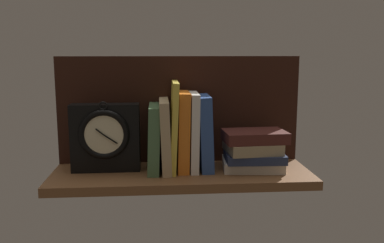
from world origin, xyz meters
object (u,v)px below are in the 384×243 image
object	(u,v)px
book_orange_pandolfini	(183,131)
book_white_catcher	(194,131)
book_green_romantic	(154,138)
framed_clock	(105,137)
book_stack_side	(253,150)
book_blue_modern	(205,133)
book_tan_shortstories	(165,135)
book_yellow_seinlanguage	(174,126)

from	to	relation	value
book_orange_pandolfini	book_white_catcher	distance (cm)	3.00
book_green_romantic	framed_clock	distance (cm)	13.69
framed_clock	book_stack_side	world-z (taller)	framed_clock
book_blue_modern	framed_clock	size ratio (longest dim) A/B	1.05
book_tan_shortstories	framed_clock	size ratio (longest dim) A/B	0.99
book_tan_shortstories	book_stack_side	xyz separation A→B (cm)	(25.10, -1.92, -4.42)
book_tan_shortstories	book_white_catcher	xyz separation A→B (cm)	(8.11, 0.00, 0.98)
book_tan_shortstories	book_orange_pandolfini	size ratio (longest dim) A/B	0.90
book_yellow_seinlanguage	framed_clock	size ratio (longest dim) A/B	1.25
book_green_romantic	book_stack_side	bearing A→B (deg)	-3.89
book_white_catcher	book_stack_side	world-z (taller)	book_white_catcher
book_white_catcher	framed_clock	world-z (taller)	book_white_catcher
book_white_catcher	book_tan_shortstories	bearing A→B (deg)	180.00
book_white_catcher	book_green_romantic	bearing A→B (deg)	180.00
book_green_romantic	book_stack_side	size ratio (longest dim) A/B	1.03
book_green_romantic	book_blue_modern	bearing A→B (deg)	0.00
book_white_catcher	book_orange_pandolfini	bearing A→B (deg)	180.00
book_green_romantic	book_orange_pandolfini	size ratio (longest dim) A/B	0.84
framed_clock	book_stack_side	xyz separation A→B (cm)	(41.98, -1.90, -4.20)
book_blue_modern	framed_clock	xyz separation A→B (cm)	(-28.14, -0.02, -0.80)
book_tan_shortstories	book_yellow_seinlanguage	distance (cm)	3.54
book_white_catcher	book_stack_side	xyz separation A→B (cm)	(16.99, -1.92, -5.40)
book_yellow_seinlanguage	book_orange_pandolfini	size ratio (longest dim) A/B	1.13
book_green_romantic	book_tan_shortstories	world-z (taller)	book_tan_shortstories
book_orange_pandolfini	book_stack_side	xyz separation A→B (cm)	(19.99, -1.92, -5.54)
book_blue_modern	framed_clock	world-z (taller)	book_blue_modern
book_green_romantic	book_tan_shortstories	distance (cm)	3.27
book_green_romantic	book_blue_modern	distance (cm)	14.52
book_white_catcher	book_blue_modern	xyz separation A→B (cm)	(3.16, 0.00, -0.40)
framed_clock	book_orange_pandolfini	bearing A→B (deg)	0.06
book_tan_shortstories	framed_clock	distance (cm)	16.88
book_yellow_seinlanguage	book_orange_pandolfini	xyz separation A→B (cm)	(2.69, 0.00, -1.47)
book_green_romantic	book_yellow_seinlanguage	world-z (taller)	book_yellow_seinlanguage
book_green_romantic	book_stack_side	world-z (taller)	book_green_romantic
book_yellow_seinlanguage	framed_clock	xyz separation A→B (cm)	(-19.30, -0.02, -2.80)
book_yellow_seinlanguage	framed_clock	bearing A→B (deg)	-179.93
book_orange_pandolfini	book_white_catcher	xyz separation A→B (cm)	(2.99, 0.00, -0.13)
book_tan_shortstories	book_blue_modern	bearing A→B (deg)	0.00
book_white_catcher	framed_clock	bearing A→B (deg)	-179.94
book_orange_pandolfini	book_blue_modern	bearing A→B (deg)	0.00
book_green_romantic	book_orange_pandolfini	bearing A→B (deg)	0.00
book_orange_pandolfini	book_stack_side	distance (cm)	20.83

